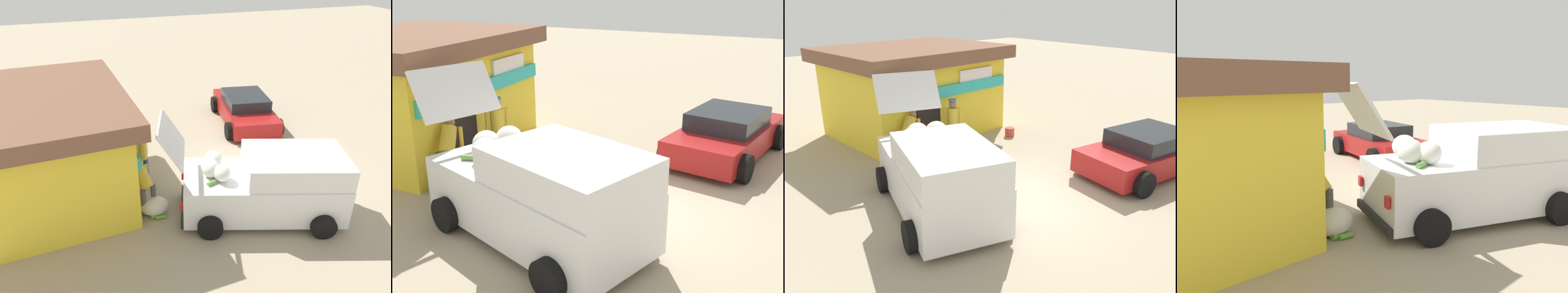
% 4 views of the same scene
% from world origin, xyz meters
% --- Properties ---
extents(ground_plane, '(60.00, 60.00, 0.00)m').
position_xyz_m(ground_plane, '(0.00, 0.00, 0.00)').
color(ground_plane, tan).
extents(storefront_bar, '(6.12, 4.91, 3.06)m').
position_xyz_m(storefront_bar, '(0.84, 6.16, 1.58)').
color(storefront_bar, yellow).
rests_on(storefront_bar, ground_plane).
extents(delivery_van, '(3.22, 5.09, 2.77)m').
position_xyz_m(delivery_van, '(-2.07, 0.71, 0.93)').
color(delivery_van, white).
rests_on(delivery_van, ground_plane).
extents(parked_sedan, '(4.29, 2.71, 1.23)m').
position_xyz_m(parked_sedan, '(3.63, -1.32, 0.59)').
color(parked_sedan, maroon).
rests_on(parked_sedan, ground_plane).
extents(vendor_standing, '(0.48, 0.48, 1.71)m').
position_xyz_m(vendor_standing, '(0.56, 3.56, 0.98)').
color(vendor_standing, navy).
rests_on(vendor_standing, ground_plane).
extents(customer_bending, '(0.71, 0.64, 1.49)m').
position_xyz_m(customer_bending, '(-0.91, 3.79, 0.89)').
color(customer_bending, '#4C4C51').
rests_on(customer_bending, ground_plane).
extents(unloaded_banana_pile, '(0.76, 0.85, 0.51)m').
position_xyz_m(unloaded_banana_pile, '(-1.13, 3.60, 0.24)').
color(unloaded_banana_pile, silver).
rests_on(unloaded_banana_pile, ground_plane).
extents(paint_bucket, '(0.33, 0.33, 0.32)m').
position_xyz_m(paint_bucket, '(2.98, 3.43, 0.16)').
color(paint_bucket, '#BF3F33').
rests_on(paint_bucket, ground_plane).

